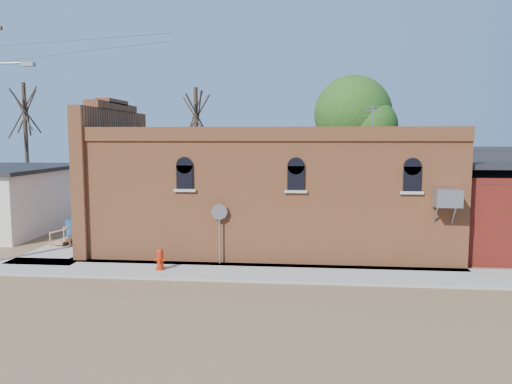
# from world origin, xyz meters

# --- Properties ---
(ground) EXTENTS (120.00, 120.00, 0.00)m
(ground) POSITION_xyz_m (0.00, 0.00, 0.00)
(ground) COLOR brown
(ground) RESTS_ON ground
(sidewalk_south) EXTENTS (19.00, 2.20, 0.08)m
(sidewalk_south) POSITION_xyz_m (1.50, 0.90, 0.04)
(sidewalk_south) COLOR #9E9991
(sidewalk_south) RESTS_ON ground
(sidewalk_west) EXTENTS (2.60, 10.00, 0.08)m
(sidewalk_west) POSITION_xyz_m (-6.30, 6.00, 0.04)
(sidewalk_west) COLOR #9E9991
(sidewalk_west) RESTS_ON ground
(brick_bar) EXTENTS (16.40, 7.97, 6.30)m
(brick_bar) POSITION_xyz_m (1.64, 5.49, 2.34)
(brick_bar) COLOR #BC6639
(brick_bar) RESTS_ON ground
(red_shed) EXTENTS (5.40, 6.40, 4.30)m
(red_shed) POSITION_xyz_m (11.50, 5.50, 2.27)
(red_shed) COLOR #501D0D
(red_shed) RESTS_ON ground
(tree_bare_near) EXTENTS (2.80, 2.80, 7.65)m
(tree_bare_near) POSITION_xyz_m (-3.00, 13.00, 5.96)
(tree_bare_near) COLOR #3E3023
(tree_bare_near) RESTS_ON ground
(tree_bare_far) EXTENTS (2.80, 2.80, 8.16)m
(tree_bare_far) POSITION_xyz_m (-14.00, 14.00, 6.36)
(tree_bare_far) COLOR #3E3023
(tree_bare_far) RESTS_ON ground
(tree_leafy) EXTENTS (4.40, 4.40, 8.15)m
(tree_leafy) POSITION_xyz_m (6.00, 13.50, 5.93)
(tree_leafy) COLOR #3E3023
(tree_leafy) RESTS_ON ground
(fire_hydrant) EXTENTS (0.42, 0.40, 0.74)m
(fire_hydrant) POSITION_xyz_m (-1.62, 0.81, 0.45)
(fire_hydrant) COLOR #AF230A
(fire_hydrant) RESTS_ON sidewalk_south
(stop_sign) EXTENTS (0.59, 0.17, 2.20)m
(stop_sign) POSITION_xyz_m (0.28, 1.80, 1.77)
(stop_sign) COLOR gray
(stop_sign) RESTS_ON sidewalk_south
(trash_barrel) EXTENTS (0.60, 0.60, 0.86)m
(trash_barrel) POSITION_xyz_m (-7.02, 5.43, 0.51)
(trash_barrel) COLOR navy
(trash_barrel) RESTS_ON sidewalk_west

